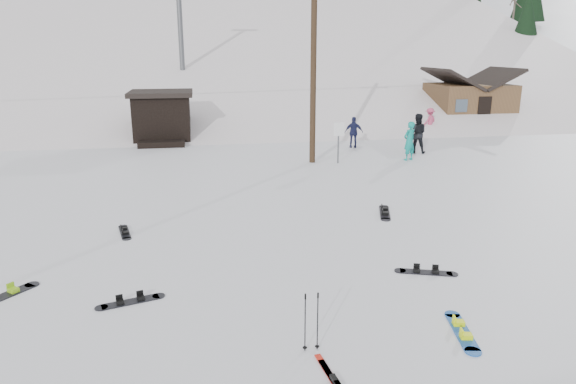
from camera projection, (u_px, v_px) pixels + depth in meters
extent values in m
plane|color=white|center=(367.00, 321.00, 9.76)|extent=(200.00, 200.00, 0.00)
cube|color=white|center=(226.00, 187.00, 65.18)|extent=(60.00, 85.24, 65.97)
cube|color=white|center=(523.00, 176.00, 66.40)|extent=(45.66, 93.98, 54.59)
cylinder|color=#3A2819|center=(313.00, 60.00, 22.15)|extent=(0.26, 0.26, 9.00)
cylinder|color=#595B60|center=(338.00, 143.00, 22.93)|extent=(0.07, 0.07, 1.80)
cube|color=white|center=(339.00, 129.00, 22.71)|extent=(0.50, 0.04, 0.60)
cube|color=black|center=(163.00, 118.00, 28.53)|extent=(3.00, 3.00, 2.50)
cube|color=black|center=(161.00, 93.00, 28.15)|extent=(3.40, 3.40, 0.25)
cube|color=black|center=(162.00, 143.00, 27.12)|extent=(2.40, 1.20, 0.30)
cylinder|color=#595B60|center=(180.00, 15.00, 35.60)|extent=(0.36, 0.36, 8.00)
cube|color=brown|center=(469.00, 104.00, 34.62)|extent=(5.00, 4.00, 2.70)
cube|color=black|center=(452.00, 79.00, 33.94)|extent=(2.69, 4.40, 1.43)
cube|color=black|center=(490.00, 78.00, 34.38)|extent=(2.69, 4.40, 1.43)
cube|color=black|center=(484.00, 112.00, 32.77)|extent=(0.90, 0.06, 1.90)
cube|color=blue|center=(462.00, 332.00, 9.37)|extent=(0.53, 1.30, 0.03)
cylinder|color=blue|center=(452.00, 315.00, 9.98)|extent=(0.29, 0.29, 0.03)
cylinder|color=blue|center=(473.00, 352.00, 8.76)|extent=(0.29, 0.29, 0.03)
cube|color=#E8FF0D|center=(459.00, 323.00, 9.58)|extent=(0.23, 0.19, 0.08)
cube|color=#E8FF0D|center=(466.00, 336.00, 9.14)|extent=(0.23, 0.19, 0.08)
cube|color=red|center=(335.00, 384.00, 7.92)|extent=(0.31, 1.64, 0.02)
cube|color=black|center=(335.00, 381.00, 7.91)|extent=(0.12, 0.30, 0.07)
cylinder|color=black|center=(305.00, 323.00, 8.69)|extent=(0.02, 0.02, 1.04)
cylinder|color=black|center=(305.00, 348.00, 8.81)|extent=(0.08, 0.08, 0.01)
cylinder|color=black|center=(305.00, 296.00, 8.55)|extent=(0.03, 0.03, 0.10)
cylinder|color=black|center=(318.00, 322.00, 8.72)|extent=(0.02, 0.02, 1.04)
cylinder|color=black|center=(317.00, 346.00, 8.85)|extent=(0.08, 0.08, 0.01)
cylinder|color=black|center=(318.00, 295.00, 8.59)|extent=(0.03, 0.03, 0.10)
cube|color=black|center=(131.00, 302.00, 10.49)|extent=(1.17, 0.57, 0.02)
cylinder|color=black|center=(159.00, 296.00, 10.73)|extent=(0.26, 0.26, 0.02)
cylinder|color=black|center=(101.00, 308.00, 10.24)|extent=(0.26, 0.26, 0.02)
cube|color=black|center=(141.00, 298.00, 10.56)|extent=(0.19, 0.22, 0.07)
cube|color=black|center=(120.00, 302.00, 10.39)|extent=(0.19, 0.22, 0.07)
cube|color=black|center=(125.00, 232.00, 14.44)|extent=(0.49, 1.12, 0.02)
cylinder|color=black|center=(123.00, 226.00, 14.92)|extent=(0.25, 0.25, 0.02)
cylinder|color=black|center=(127.00, 239.00, 13.95)|extent=(0.25, 0.25, 0.02)
cube|color=black|center=(124.00, 229.00, 14.60)|extent=(0.20, 0.17, 0.07)
cube|color=black|center=(125.00, 233.00, 14.25)|extent=(0.20, 0.17, 0.07)
cube|color=black|center=(3.00, 297.00, 10.70)|extent=(1.08, 1.19, 0.03)
cylinder|color=black|center=(32.00, 285.00, 11.24)|extent=(0.30, 0.30, 0.03)
cube|color=#8ECB17|center=(13.00, 290.00, 10.88)|extent=(0.27, 0.26, 0.09)
cube|color=black|center=(426.00, 272.00, 11.86)|extent=(1.20, 0.63, 0.02)
cylinder|color=black|center=(452.00, 274.00, 11.77)|extent=(0.27, 0.27, 0.02)
cylinder|color=black|center=(400.00, 271.00, 11.95)|extent=(0.27, 0.27, 0.02)
cube|color=black|center=(436.00, 271.00, 11.81)|extent=(0.20, 0.23, 0.08)
cube|color=black|center=(417.00, 270.00, 11.88)|extent=(0.20, 0.23, 0.08)
cube|color=black|center=(385.00, 213.00, 16.14)|extent=(0.69, 1.35, 0.03)
cylinder|color=black|center=(384.00, 207.00, 16.77)|extent=(0.30, 0.30, 0.03)
cylinder|color=black|center=(386.00, 220.00, 15.51)|extent=(0.30, 0.30, 0.03)
cube|color=black|center=(384.00, 209.00, 16.35)|extent=(0.26, 0.22, 0.09)
cube|color=black|center=(385.00, 213.00, 15.90)|extent=(0.26, 0.22, 0.09)
imported|color=#0E8E83|center=(409.00, 141.00, 23.56)|extent=(0.78, 0.68, 1.79)
imported|color=black|center=(417.00, 133.00, 25.18)|extent=(1.15, 1.03, 1.94)
imported|color=#C1446B|center=(430.00, 121.00, 31.15)|extent=(1.14, 0.99, 1.53)
imported|color=#1B1F45|center=(354.00, 132.00, 26.54)|extent=(1.01, 0.61, 1.61)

